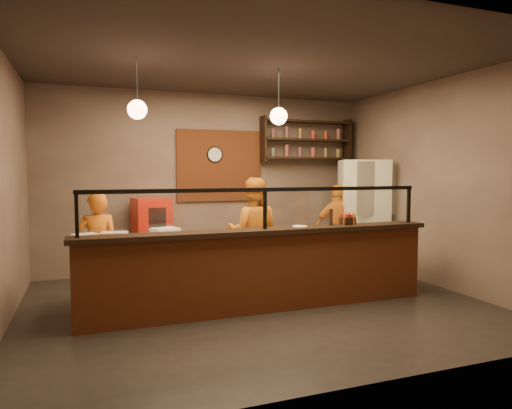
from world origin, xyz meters
name	(u,v)px	position (x,y,z in m)	size (l,w,h in m)	color
floor	(257,304)	(0.00, 0.00, 0.00)	(6.00, 6.00, 0.00)	black
ceiling	(257,63)	(0.00, 0.00, 3.20)	(6.00, 6.00, 0.00)	#332C28
wall_back	(209,182)	(0.00, 2.50, 1.60)	(6.00, 6.00, 0.00)	#776557
wall_left	(0,189)	(-3.00, 0.00, 1.60)	(5.00, 5.00, 0.00)	#776557
wall_right	(437,184)	(3.00, 0.00, 1.60)	(5.00, 5.00, 0.00)	#776557
wall_front	(365,194)	(0.00, -2.50, 1.60)	(6.00, 6.00, 0.00)	#776557
brick_patch	(220,166)	(0.20, 2.47, 1.90)	(1.60, 0.04, 1.30)	brown
service_counter	(265,272)	(0.00, -0.30, 0.50)	(4.60, 0.25, 1.00)	brown
counter_ledge	(265,231)	(0.00, -0.30, 1.03)	(4.70, 0.37, 0.06)	black
worktop_cabinet	(252,270)	(0.00, 0.20, 0.42)	(4.60, 0.75, 0.85)	gray
worktop	(251,238)	(0.00, 0.20, 0.88)	(4.60, 0.75, 0.05)	beige
sneeze_guard	(265,205)	(0.00, -0.30, 1.37)	(4.50, 0.05, 0.52)	white
wall_shelving	(307,140)	(1.90, 2.32, 2.40)	(1.84, 0.28, 0.85)	black
wall_clock	(215,155)	(0.10, 2.46, 2.10)	(0.30, 0.30, 0.04)	black
pendant_left	(137,109)	(-1.50, 0.20, 2.55)	(0.24, 0.24, 0.77)	black
pendant_right	(279,116)	(0.40, 0.20, 2.55)	(0.24, 0.24, 0.77)	black
cook_left	(98,248)	(-1.99, 0.83, 0.76)	(0.55, 0.36, 1.51)	#C75F12
cook_mid	(253,232)	(0.30, 0.97, 0.85)	(0.82, 0.64, 1.69)	orange
cook_right	(338,229)	(2.05, 1.36, 0.78)	(0.91, 0.38, 1.56)	orange
fridge	(363,215)	(2.60, 1.41, 1.00)	(0.83, 0.78, 2.00)	beige
red_cooler	(152,238)	(-1.10, 2.15, 0.67)	(0.58, 0.53, 1.35)	red
pizza_dough	(278,235)	(0.37, 0.15, 0.91)	(0.57, 0.57, 0.01)	white
prep_tub_a	(114,239)	(-1.81, 0.08, 0.98)	(0.31, 0.25, 0.15)	silver
prep_tub_b	(165,234)	(-1.17, 0.26, 0.98)	(0.32, 0.25, 0.16)	white
prep_tub_c	(85,239)	(-2.14, 0.18, 0.97)	(0.27, 0.22, 0.14)	white
rolling_pin	(205,236)	(-0.65, 0.21, 0.93)	(0.07, 0.07, 0.38)	gold
condiment_caddy	(348,221)	(1.25, -0.24, 1.11)	(0.18, 0.14, 0.10)	black
pepper_mill	(331,217)	(1.00, -0.23, 1.17)	(0.05, 0.05, 0.22)	black
small_plate	(300,226)	(0.51, -0.26, 1.07)	(0.19, 0.19, 0.01)	silver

